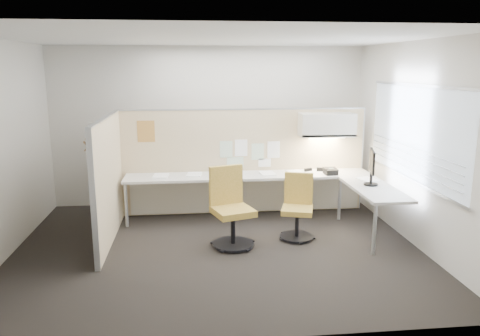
{
  "coord_description": "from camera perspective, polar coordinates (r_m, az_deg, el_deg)",
  "views": [
    {
      "loc": [
        -0.34,
        -6.07,
        2.45
      ],
      "look_at": [
        0.4,
        0.8,
        0.95
      ],
      "focal_mm": 35.0,
      "sensor_mm": 36.0,
      "label": 1
    }
  ],
  "objects": [
    {
      "name": "task_light_strip",
      "position": [
        7.87,
        10.48,
        3.69
      ],
      "size": [
        0.6,
        0.06,
        0.02
      ],
      "primitive_type": "cube",
      "color": "#FFEABF",
      "rests_on": "overhead_bin"
    },
    {
      "name": "chair_right",
      "position": [
        6.85,
        7.03,
        -4.95
      ],
      "size": [
        0.54,
        0.55,
        0.92
      ],
      "rotation": [
        0.0,
        0.0,
        -0.29
      ],
      "color": "black",
      "rests_on": "floor"
    },
    {
      "name": "floor",
      "position": [
        6.56,
        -2.77,
        -9.72
      ],
      "size": [
        5.5,
        4.5,
        0.01
      ],
      "primitive_type": "cube",
      "color": "black",
      "rests_on": "ground"
    },
    {
      "name": "window_pane",
      "position": [
        6.86,
        20.52,
        3.97
      ],
      "size": [
        0.01,
        2.8,
        1.3
      ],
      "primitive_type": "cube",
      "color": "#A6B6C1",
      "rests_on": "wall_right"
    },
    {
      "name": "ceiling",
      "position": [
        6.09,
        -3.05,
        15.61
      ],
      "size": [
        5.5,
        4.5,
        0.01
      ],
      "primitive_type": "cube",
      "color": "white",
      "rests_on": "wall_back"
    },
    {
      "name": "partition_back",
      "position": [
        7.88,
        0.47,
        0.76
      ],
      "size": [
        4.1,
        0.06,
        1.75
      ],
      "primitive_type": "cube",
      "color": "tan",
      "rests_on": "floor"
    },
    {
      "name": "paper_stack_2",
      "position": [
        7.55,
        -0.89,
        -0.74
      ],
      "size": [
        0.27,
        0.33,
        0.04
      ],
      "primitive_type": "cube",
      "rotation": [
        0.0,
        0.0,
        -0.14
      ],
      "color": "white",
      "rests_on": "desk"
    },
    {
      "name": "paper_stack_4",
      "position": [
        7.73,
        6.76,
        -0.55
      ],
      "size": [
        0.26,
        0.33,
        0.03
      ],
      "primitive_type": "cube",
      "rotation": [
        0.0,
        0.0,
        0.12
      ],
      "color": "white",
      "rests_on": "desk"
    },
    {
      "name": "phone",
      "position": [
        7.74,
        10.95,
        -0.39
      ],
      "size": [
        0.23,
        0.21,
        0.12
      ],
      "rotation": [
        0.0,
        0.0,
        0.1
      ],
      "color": "black",
      "rests_on": "desk"
    },
    {
      "name": "tape_dispenser",
      "position": [
        7.95,
        9.69,
        -0.16
      ],
      "size": [
        0.11,
        0.08,
        0.06
      ],
      "primitive_type": "cube",
      "rotation": [
        0.0,
        0.0,
        -0.25
      ],
      "color": "black",
      "rests_on": "desk"
    },
    {
      "name": "paper_stack_5",
      "position": [
        7.48,
        15.26,
        -1.37
      ],
      "size": [
        0.31,
        0.35,
        0.02
      ],
      "primitive_type": "cube",
      "rotation": [
        0.0,
        0.0,
        0.3
      ],
      "color": "white",
      "rests_on": "desk"
    },
    {
      "name": "wall_front",
      "position": [
        3.98,
        -1.03,
        -3.05
      ],
      "size": [
        5.5,
        0.02,
        2.8
      ],
      "primitive_type": "cube",
      "color": "beige",
      "rests_on": "ground"
    },
    {
      "name": "desk",
      "position": [
        7.54,
        3.75,
        -1.93
      ],
      "size": [
        4.0,
        2.07,
        0.73
      ],
      "color": "beige",
      "rests_on": "floor"
    },
    {
      "name": "paper_stack_3",
      "position": [
        7.64,
        3.37,
        -0.67
      ],
      "size": [
        0.25,
        0.32,
        0.02
      ],
      "primitive_type": "cube",
      "rotation": [
        0.0,
        0.0,
        0.08
      ],
      "color": "white",
      "rests_on": "desk"
    },
    {
      "name": "paper_stack_1",
      "position": [
        7.58,
        -5.58,
        -0.8
      ],
      "size": [
        0.27,
        0.33,
        0.02
      ],
      "primitive_type": "cube",
      "rotation": [
        0.0,
        0.0,
        -0.13
      ],
      "color": "white",
      "rests_on": "desk"
    },
    {
      "name": "pinned_papers",
      "position": [
        7.83,
        1.08,
        1.86
      ],
      "size": [
        1.01,
        0.0,
        0.47
      ],
      "color": "#8CBF8C",
      "rests_on": "partition_back"
    },
    {
      "name": "poster",
      "position": [
        7.74,
        -11.39,
        4.4
      ],
      "size": [
        0.28,
        0.0,
        0.35
      ],
      "primitive_type": "cube",
      "color": "#FD9E20",
      "rests_on": "partition_back"
    },
    {
      "name": "wall_right",
      "position": [
        6.89,
        20.61,
        2.73
      ],
      "size": [
        0.02,
        4.5,
        2.8
      ],
      "primitive_type": "cube",
      "color": "beige",
      "rests_on": "ground"
    },
    {
      "name": "monitor",
      "position": [
        7.11,
        15.78,
        0.33
      ],
      "size": [
        0.21,
        0.49,
        0.52
      ],
      "rotation": [
        0.0,
        0.0,
        1.29
      ],
      "color": "black",
      "rests_on": "desk"
    },
    {
      "name": "chair_left",
      "position": [
        6.49,
        -1.15,
        -5.12
      ],
      "size": [
        0.64,
        0.66,
        1.09
      ],
      "rotation": [
        0.0,
        0.0,
        0.32
      ],
      "color": "black",
      "rests_on": "floor"
    },
    {
      "name": "coat_hook",
      "position": [
        6.06,
        -17.89,
        1.9
      ],
      "size": [
        0.18,
        0.44,
        1.34
      ],
      "color": "silver",
      "rests_on": "partition_left"
    },
    {
      "name": "overhead_bin",
      "position": [
        7.84,
        10.54,
        5.2
      ],
      "size": [
        0.9,
        0.36,
        0.38
      ],
      "primitive_type": "cube",
      "color": "beige",
      "rests_on": "partition_back"
    },
    {
      "name": "wall_back",
      "position": [
        8.39,
        -3.79,
        5.08
      ],
      "size": [
        5.5,
        0.02,
        2.8
      ],
      "primitive_type": "cube",
      "color": "beige",
      "rests_on": "ground"
    },
    {
      "name": "partition_left",
      "position": [
        6.85,
        -15.72,
        -1.47
      ],
      "size": [
        0.06,
        2.2,
        1.75
      ],
      "primitive_type": "cube",
      "color": "tan",
      "rests_on": "floor"
    },
    {
      "name": "paper_stack_0",
      "position": [
        7.54,
        -9.64,
        -0.97
      ],
      "size": [
        0.25,
        0.32,
        0.03
      ],
      "primitive_type": "cube",
      "rotation": [
        0.0,
        0.0,
        -0.08
      ],
      "color": "white",
      "rests_on": "desk"
    },
    {
      "name": "stapler",
      "position": [
        7.92,
        8.31,
        -0.2
      ],
      "size": [
        0.14,
        0.09,
        0.05
      ],
      "primitive_type": "cube",
      "rotation": [
        0.0,
        0.0,
        0.41
      ],
      "color": "black",
      "rests_on": "desk"
    }
  ]
}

